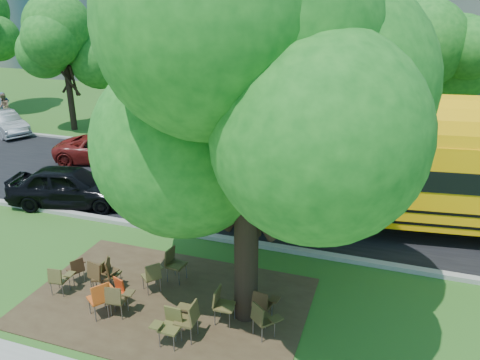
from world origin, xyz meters
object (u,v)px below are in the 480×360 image
(chair_2, at_px, (101,296))
(chair_8, at_px, (77,268))
(school_bus, at_px, (444,178))
(chair_3, at_px, (115,290))
(chair_9, at_px, (103,272))
(bg_car_red, at_px, (106,149))
(chair_4, at_px, (117,298))
(chair_11, at_px, (153,274))
(black_car, at_px, (70,186))
(chair_5, at_px, (170,323))
(main_tree, at_px, (247,111))
(chair_1, at_px, (99,274))
(chair_12, at_px, (222,303))
(bg_car_silver, at_px, (4,123))
(chair_7, at_px, (263,318))
(chair_10, at_px, (109,271))
(chair_6, at_px, (189,316))
(pedestrian_a, at_px, (5,106))
(chair_0, at_px, (59,278))
(pedestrian_b, at_px, (4,107))
(chair_14, at_px, (174,262))
(chair_13, at_px, (263,302))

(chair_2, relative_size, chair_8, 1.25)
(school_bus, distance_m, chair_3, 10.52)
(chair_9, relative_size, bg_car_red, 0.21)
(chair_3, height_order, chair_4, chair_4)
(chair_11, bearing_deg, chair_2, -167.06)
(chair_11, xyz_separation_m, black_car, (-5.61, 4.01, 0.21))
(chair_5, relative_size, chair_9, 0.93)
(chair_3, bearing_deg, main_tree, -150.01)
(chair_1, height_order, chair_12, chair_1)
(chair_1, bearing_deg, bg_car_silver, 152.72)
(chair_3, xyz_separation_m, chair_7, (3.79, 0.04, 0.08))
(chair_10, height_order, black_car, black_car)
(chair_11, height_order, chair_12, chair_12)
(chair_2, height_order, chair_3, chair_2)
(chair_12, relative_size, black_car, 0.21)
(chair_6, distance_m, black_car, 9.03)
(chair_4, bearing_deg, pedestrian_a, 132.79)
(chair_0, distance_m, bg_car_silver, 17.81)
(black_car, bearing_deg, chair_2, -151.28)
(chair_9, bearing_deg, pedestrian_a, 22.62)
(chair_4, relative_size, chair_7, 0.99)
(chair_2, bearing_deg, chair_7, -48.28)
(bg_car_red, bearing_deg, chair_6, -154.29)
(chair_2, relative_size, chair_9, 0.99)
(bg_car_red, relative_size, pedestrian_a, 2.72)
(pedestrian_b, bearing_deg, chair_10, -0.74)
(chair_6, bearing_deg, chair_7, -71.63)
(main_tree, xyz_separation_m, chair_5, (-1.28, -1.47, -4.50))
(chair_14, height_order, pedestrian_a, pedestrian_a)
(chair_5, distance_m, chair_14, 2.51)
(chair_2, height_order, chair_10, chair_2)
(chair_7, distance_m, bg_car_silver, 22.10)
(chair_14, bearing_deg, black_car, -112.90)
(main_tree, xyz_separation_m, bg_car_red, (-9.87, 8.93, -4.42))
(school_bus, height_order, chair_9, school_bus)
(chair_13, bearing_deg, chair_11, -176.66)
(chair_7, height_order, chair_9, chair_9)
(main_tree, relative_size, chair_12, 9.28)
(bg_car_silver, bearing_deg, chair_3, -103.55)
(chair_13, xyz_separation_m, bg_car_red, (-10.31, 9.00, 0.10))
(chair_5, bearing_deg, chair_11, -49.54)
(bg_car_silver, xyz_separation_m, pedestrian_a, (-2.88, 3.09, 0.18))
(chair_3, xyz_separation_m, chair_8, (-1.56, 0.56, 0.00))
(main_tree, distance_m, chair_3, 5.63)
(chair_0, xyz_separation_m, bg_car_silver, (-13.24, 11.91, 0.15))
(chair_5, xyz_separation_m, chair_7, (1.89, 0.84, -0.00))
(chair_14, height_order, black_car, black_car)
(chair_6, relative_size, chair_9, 1.00)
(school_bus, bearing_deg, chair_8, -153.28)
(chair_7, bearing_deg, main_tree, 171.93)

